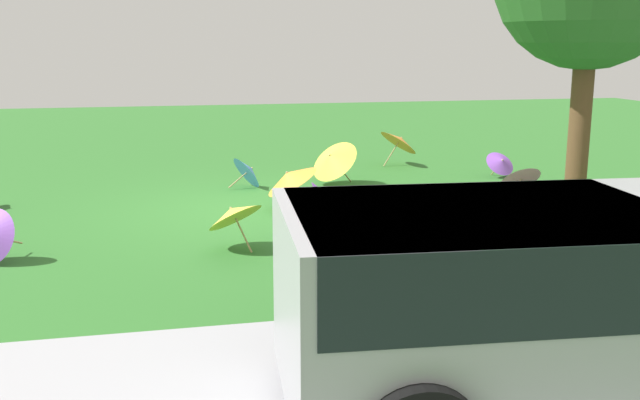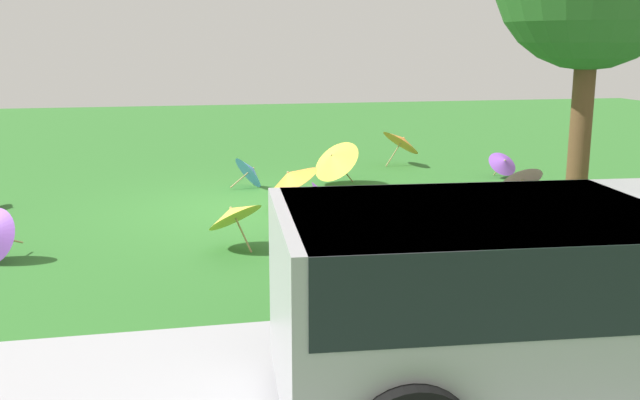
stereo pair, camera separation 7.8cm
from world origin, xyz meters
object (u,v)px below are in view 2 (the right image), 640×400
parasol_yellow_0 (334,158)px  parasol_pink_1 (521,177)px  parasol_yellow_1 (233,213)px  parasol_orange_3 (402,140)px  van_dark (576,291)px  parasol_purple_2 (332,205)px  parasol_purple_4 (503,162)px  park_bench (450,227)px  parasol_blue_0 (251,170)px  parasol_orange_0 (291,177)px

parasol_yellow_0 → parasol_pink_1: (-2.95, 1.67, -0.17)m
parasol_yellow_1 → parasol_orange_3: bearing=-125.7°
parasol_yellow_1 → van_dark: bearing=113.3°
parasol_purple_2 → parasol_purple_4: size_ratio=1.40×
parasol_yellow_1 → park_bench: bearing=154.1°
park_bench → parasol_blue_0: size_ratio=1.97×
park_bench → van_dark: bearing=82.6°
parasol_orange_3 → parasol_blue_0: bearing=27.2°
parasol_yellow_1 → parasol_pink_1: parasol_yellow_1 is taller
parasol_purple_2 → parasol_blue_0: parasol_purple_2 is taller
park_bench → parasol_yellow_1: size_ratio=1.57×
parasol_yellow_0 → parasol_purple_4: parasol_yellow_0 is taller
parasol_orange_3 → parasol_yellow_1: bearing=54.3°
parasol_blue_0 → parasol_purple_4: bearing=179.9°
parasol_purple_2 → parasol_yellow_0: 3.53m
park_bench → parasol_yellow_1: bearing=-25.9°
parasol_orange_3 → park_bench: bearing=76.5°
parasol_purple_4 → parasol_orange_3: 2.38m
parasol_blue_0 → parasol_pink_1: (-4.50, 1.79, 0.03)m
park_bench → parasol_purple_2: 2.01m
van_dark → parasol_blue_0: bearing=-81.2°
parasol_purple_4 → parasol_yellow_1: size_ratio=0.65×
parasol_purple_4 → parasol_blue_0: size_ratio=0.82×
parasol_purple_2 → van_dark: bearing=96.7°
parasol_yellow_0 → parasol_orange_3: (-1.96, -1.92, 0.03)m
parasol_blue_0 → parasol_orange_3: size_ratio=0.79×
parasol_orange_3 → van_dark: bearing=78.5°
park_bench → parasol_purple_2: size_ratio=1.72×
parasol_orange_3 → parasol_purple_4: bearing=129.9°
park_bench → parasol_purple_4: 6.15m
van_dark → parasol_purple_2: bearing=-83.3°
parasol_blue_0 → parasol_orange_3: parasol_orange_3 is taller
parasol_orange_3 → parasol_pink_1: bearing=105.4°
park_bench → parasol_yellow_0: parasol_yellow_0 is taller
van_dark → parasol_pink_1: 7.67m
parasol_purple_2 → parasol_pink_1: parasol_purple_2 is taller
park_bench → parasol_purple_4: bearing=-121.5°
van_dark → parasol_orange_0: size_ratio=5.38×
parasol_yellow_1 → parasol_blue_0: (-0.68, -4.03, -0.16)m
parasol_yellow_0 → parasol_orange_3: size_ratio=1.18×
parasol_orange_0 → parasol_purple_4: (-4.61, -1.96, -0.23)m
van_dark → parasol_yellow_1: (2.04, -4.73, -0.43)m
parasol_yellow_1 → parasol_blue_0: parasol_yellow_1 is taller
parasol_yellow_1 → parasol_blue_0: size_ratio=1.26×
parasol_purple_4 → parasol_blue_0: parasol_blue_0 is taller
van_dark → parasol_pink_1: van_dark is taller
van_dark → parasol_orange_3: size_ratio=4.60×
parasol_orange_0 → parasol_pink_1: parasol_orange_0 is taller
parasol_yellow_1 → parasol_yellow_0: bearing=-119.7°
parasol_blue_0 → parasol_yellow_0: bearing=175.7°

